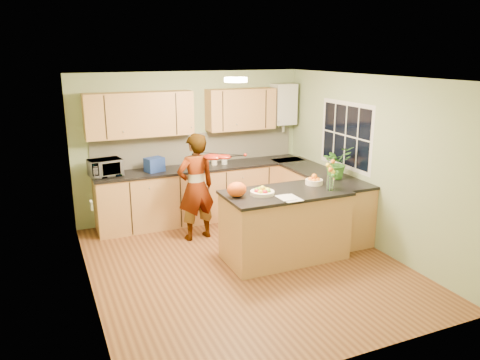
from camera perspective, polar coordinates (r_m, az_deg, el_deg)
name	(u,v)px	position (r m, az deg, el deg)	size (l,w,h in m)	color
floor	(245,264)	(6.50, 0.59, -10.23)	(4.50, 4.50, 0.00)	brown
ceiling	(245,78)	(5.87, 0.65, 12.36)	(4.00, 4.50, 0.02)	white
wall_back	(192,145)	(8.12, -5.92, 4.22)	(4.00, 0.02, 2.50)	#94AC7B
wall_front	(351,237)	(4.22, 13.34, -6.74)	(4.00, 0.02, 2.50)	#94AC7B
wall_left	(84,194)	(5.58, -18.47, -1.65)	(0.02, 4.50, 2.50)	#94AC7B
wall_right	(370,162)	(7.10, 15.52, 2.12)	(0.02, 4.50, 2.50)	#94AC7B
back_counter	(204,193)	(8.06, -4.44, -1.54)	(3.64, 0.62, 0.94)	tan
right_counter	(318,199)	(7.79, 9.48, -2.31)	(0.62, 2.24, 0.94)	tan
splashback	(197,148)	(8.14, -5.21, 3.91)	(3.60, 0.02, 0.52)	beige
upper_cabinets	(184,112)	(7.81, -6.90, 8.21)	(3.20, 0.34, 0.70)	tan
boiler	(284,104)	(8.54, 5.35, 9.17)	(0.40, 0.30, 0.86)	silver
window_right	(346,135)	(7.50, 12.77, 5.33)	(0.01, 1.30, 1.05)	silver
light_switch	(91,205)	(5.00, -17.66, -2.95)	(0.02, 0.09, 0.09)	silver
ceiling_lamp	(236,80)	(6.15, -0.52, 12.13)	(0.30, 0.30, 0.07)	#FFEABF
peninsula_island	(284,225)	(6.55, 5.44, -5.46)	(1.69, 0.87, 0.97)	tan
fruit_dish	(262,191)	(6.22, 2.74, -1.37)	(0.32, 0.32, 0.11)	#F3E2C2
orange_bowl	(314,180)	(6.77, 9.02, -0.02)	(0.25, 0.25, 0.14)	#F3E2C2
flower_vase	(331,169)	(6.48, 11.04, 1.31)	(0.24, 0.24, 0.44)	silver
orange_bag	(237,189)	(6.11, -0.40, -1.16)	(0.26, 0.22, 0.20)	#E25212
papers	(290,198)	(6.10, 6.10, -2.20)	(0.24, 0.32, 0.01)	silver
violinist	(196,187)	(7.12, -5.40, -0.86)	(0.60, 0.40, 1.65)	#EDBC90
violin	(213,157)	(6.86, -3.34, 2.83)	(0.66, 0.26, 0.13)	#500905
microwave	(105,168)	(7.54, -16.11, 1.45)	(0.48, 0.33, 0.27)	silver
blue_box	(154,165)	(7.66, -10.39, 1.86)	(0.28, 0.21, 0.23)	navy
kettle	(194,160)	(7.88, -5.63, 2.43)	(0.15, 0.15, 0.28)	silver
jar_cream	(214,160)	(8.00, -3.16, 2.40)	(0.10, 0.10, 0.15)	#F3E2C2
jar_white	(224,160)	(8.04, -1.92, 2.49)	(0.10, 0.10, 0.16)	silver
potted_plant	(337,162)	(7.24, 11.68, 2.13)	(0.45, 0.39, 0.50)	#3B7D29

